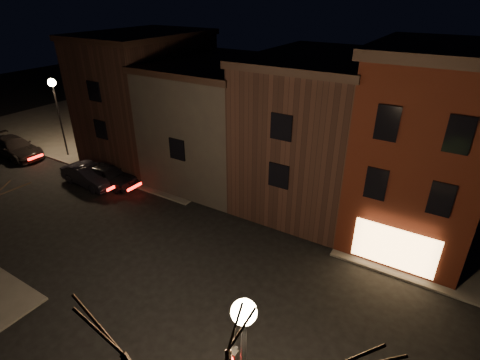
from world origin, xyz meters
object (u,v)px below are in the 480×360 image
at_px(street_lamp_near, 244,346).
at_px(parked_car_c, 15,147).
at_px(street_lamp_far, 55,97).
at_px(parked_car_b, 89,176).
at_px(parked_car_a, 107,175).

height_order(street_lamp_near, parked_car_c, street_lamp_near).
distance_m(street_lamp_far, parked_car_b, 8.00).
bearing_deg(parked_car_b, street_lamp_near, -114.23).
height_order(parked_car_b, parked_car_c, parked_car_c).
bearing_deg(street_lamp_near, parked_car_b, 153.21).
bearing_deg(street_lamp_far, parked_car_a, -14.32).
bearing_deg(parked_car_b, parked_car_a, -54.43).
bearing_deg(street_lamp_far, parked_car_b, -22.76).
relative_size(street_lamp_near, street_lamp_far, 1.00).
xyz_separation_m(street_lamp_near, street_lamp_far, (-25.20, 12.20, 0.00)).
height_order(street_lamp_far, parked_car_c, street_lamp_far).
distance_m(street_lamp_far, parked_car_c, 6.16).
height_order(street_lamp_near, parked_car_a, street_lamp_near).
height_order(parked_car_a, parked_car_c, parked_car_c).
bearing_deg(parked_car_a, parked_car_c, 86.51).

